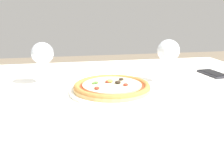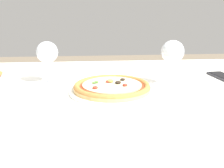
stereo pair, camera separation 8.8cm
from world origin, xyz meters
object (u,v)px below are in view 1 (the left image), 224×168
dining_table (107,114)px  wine_glass_far_right (42,54)px  cell_phone (213,74)px  pizza_plate (112,88)px  wine_glass_far_left (168,52)px

dining_table → wine_glass_far_right: wine_glass_far_right is taller
dining_table → cell_phone: (0.52, 0.18, 0.08)m
dining_table → cell_phone: bearing=19.3°
pizza_plate → cell_phone: 0.52m
dining_table → pizza_plate: 0.09m
wine_glass_far_left → cell_phone: wine_glass_far_left is taller
pizza_plate → wine_glass_far_left: 0.27m
dining_table → wine_glass_far_right: 0.33m
pizza_plate → cell_phone: size_ratio=2.01×
wine_glass_far_left → wine_glass_far_right: bearing=171.9°
dining_table → pizza_plate: (0.02, 0.02, 0.09)m
pizza_plate → wine_glass_far_left: (0.24, 0.07, 0.11)m
wine_glass_far_left → cell_phone: (0.26, 0.09, -0.12)m
dining_table → cell_phone: 0.55m
wine_glass_far_left → wine_glass_far_right: size_ratio=1.05×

